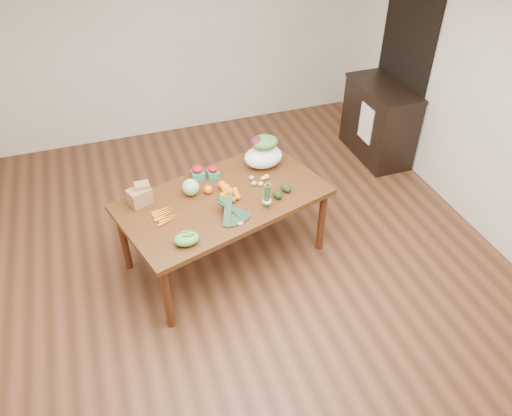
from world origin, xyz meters
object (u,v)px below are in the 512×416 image
object	(u,v)px
dining_table	(225,228)
kale_bunch	(234,211)
salad_bag	(263,153)
asparagus_bundle	(267,196)
paper_bag	(140,195)
cabinet	(379,121)
cabbage	(191,187)
mandarin_cluster	(231,193)

from	to	relation	value
dining_table	kale_bunch	bearing A→B (deg)	-106.04
dining_table	salad_bag	xyz separation A→B (m)	(0.52, 0.36, 0.52)
asparagus_bundle	paper_bag	bearing A→B (deg)	141.77
cabinet	asparagus_bundle	world-z (taller)	asparagus_bundle
dining_table	cabbage	distance (m)	0.54
dining_table	mandarin_cluster	xyz separation A→B (m)	(0.07, -0.02, 0.42)
cabbage	kale_bunch	xyz separation A→B (m)	(0.27, -0.46, 0.00)
cabinet	salad_bag	distance (m)	2.08
cabbage	kale_bunch	world-z (taller)	kale_bunch
cabbage	salad_bag	size ratio (longest dim) A/B	0.41
mandarin_cluster	kale_bunch	bearing A→B (deg)	-102.04
kale_bunch	dining_table	bearing A→B (deg)	73.96
paper_bag	asparagus_bundle	distance (m)	1.13
kale_bunch	asparagus_bundle	world-z (taller)	asparagus_bundle
paper_bag	salad_bag	bearing A→B (deg)	9.52
paper_bag	asparagus_bundle	bearing A→B (deg)	-21.74
kale_bunch	asparagus_bundle	xyz separation A→B (m)	(0.32, 0.06, 0.05)
cabinet	mandarin_cluster	bearing A→B (deg)	-151.55
asparagus_bundle	dining_table	bearing A→B (deg)	124.70
dining_table	cabbage	xyz separation A→B (m)	(-0.26, 0.14, 0.45)
cabbage	kale_bunch	bearing A→B (deg)	-59.98
cabinet	dining_table	bearing A→B (deg)	-152.57
cabbage	kale_bunch	size ratio (longest dim) A/B	0.39
cabinet	kale_bunch	world-z (taller)	cabinet
paper_bag	dining_table	bearing A→B (deg)	-12.18
dining_table	cabbage	bearing A→B (deg)	135.55
cabbage	asparagus_bundle	size ratio (longest dim) A/B	0.63
cabbage	salad_bag	world-z (taller)	salad_bag
mandarin_cluster	salad_bag	distance (m)	0.60
paper_bag	salad_bag	world-z (taller)	salad_bag
dining_table	cabinet	world-z (taller)	cabinet
salad_bag	kale_bunch	bearing A→B (deg)	-127.01
cabinet	paper_bag	distance (m)	3.28
cabinet	paper_bag	world-z (taller)	cabinet
cabbage	dining_table	bearing A→B (deg)	-27.96
paper_bag	mandarin_cluster	world-z (taller)	paper_bag
cabinet	kale_bunch	xyz separation A→B (m)	(-2.36, -1.55, 0.36)
salad_bag	cabbage	bearing A→B (deg)	-164.00
mandarin_cluster	salad_bag	size ratio (longest dim) A/B	0.47
cabbage	asparagus_bundle	world-z (taller)	asparagus_bundle
dining_table	asparagus_bundle	size ratio (longest dim) A/B	7.42
kale_bunch	salad_bag	xyz separation A→B (m)	(0.51, 0.68, 0.07)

